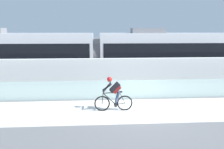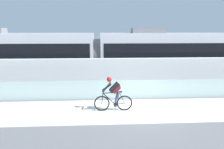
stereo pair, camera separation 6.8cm
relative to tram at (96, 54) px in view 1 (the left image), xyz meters
The scene contains 8 objects.
ground_plane 7.37m from the tram, 74.16° to the right, with size 200.00×200.00×0.00m, color slate.
bike_path_deck 7.37m from the tram, 74.16° to the right, with size 32.00×3.20×0.01m, color silver.
glass_parapet 5.54m from the tram, 68.76° to the right, with size 32.00×0.05×1.02m, color #ADC6C1.
concrete_barrier_wall 3.85m from the tram, 58.73° to the right, with size 32.00×0.36×1.99m, color silver.
tram_rail_near 2.80m from the tram, 20.27° to the right, with size 32.00×0.08×0.01m, color #595654.
tram_rail_far 2.80m from the tram, 20.27° to the left, with size 32.00×0.08×0.01m, color #595654.
tram is the anchor object (origin of this frame).
cyclist_on_bike 6.98m from the tram, 83.48° to the right, with size 1.77×0.58×1.61m.
Camera 1 is at (-1.89, -10.04, 3.70)m, focal length 36.61 mm.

